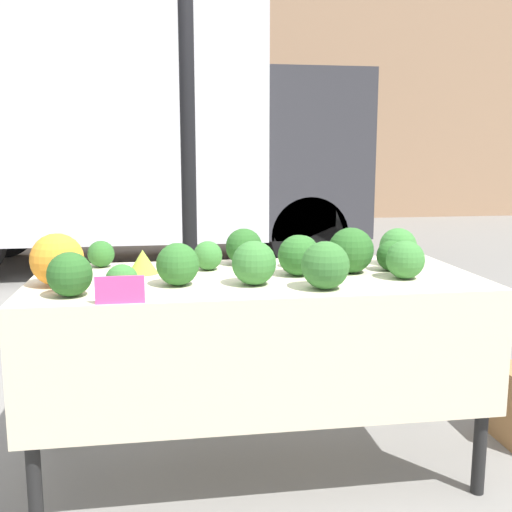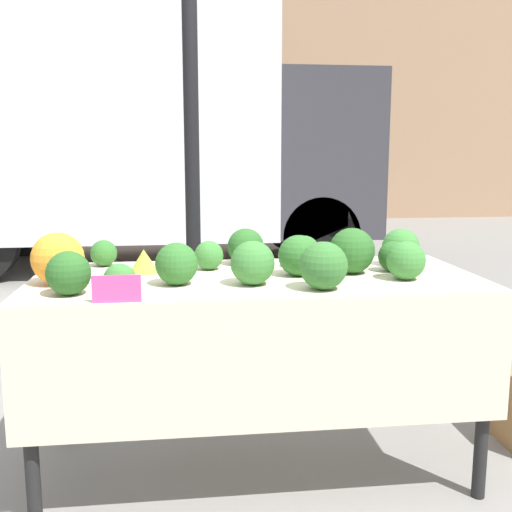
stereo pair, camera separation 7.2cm
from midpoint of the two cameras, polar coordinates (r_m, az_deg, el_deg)
name	(u,v)px [view 1 (the left image)]	position (r m, az deg, el deg)	size (l,w,h in m)	color
ground_plane	(256,466)	(2.64, -0.83, -19.37)	(40.00, 40.00, 0.00)	gray
building_facade	(180,100)	(11.95, -7.41, 14.55)	(16.00, 0.60, 4.61)	#9E7A5B
tent_pole	(188,134)	(2.83, -7.25, 11.48)	(0.07, 0.07, 2.75)	black
parked_truck	(118,131)	(7.06, -13.30, 11.49)	(5.10, 2.05, 2.86)	silver
market_table	(258,307)	(2.32, -0.66, -4.86)	(1.74, 0.77, 0.81)	beige
orange_cauliflower	(57,260)	(2.29, -19.27, -0.33)	(0.19, 0.19, 0.19)	orange
romanesco_head	(143,262)	(2.44, -11.57, -0.54)	(0.12, 0.12, 0.10)	#93B238
broccoli_head_0	(254,263)	(2.18, -1.14, -0.67)	(0.16, 0.16, 0.16)	#387533
broccoli_head_1	(398,247)	(2.64, 12.61, 0.88)	(0.16, 0.16, 0.16)	#387533
broccoli_head_2	(244,247)	(2.58, -1.96, 0.89)	(0.16, 0.16, 0.16)	#285B23
broccoli_head_3	(392,256)	(2.50, 12.01, 0.03)	(0.13, 0.13, 0.13)	#285B23
broccoli_head_4	(405,260)	(2.35, 13.19, -0.35)	(0.15, 0.15, 0.15)	#387533
broccoli_head_5	(351,250)	(2.43, 8.18, 0.54)	(0.18, 0.18, 0.18)	#285B23
broccoli_head_6	(178,264)	(2.19, -8.40, -0.80)	(0.16, 0.16, 0.16)	#2D6628
broccoli_head_7	(70,274)	(2.11, -18.26, -1.67)	(0.15, 0.15, 0.15)	#285B23
broccoli_head_8	(122,281)	(2.06, -13.64, -2.30)	(0.11, 0.11, 0.11)	#387533
broccoli_head_9	(325,265)	(2.12, 5.65, -0.89)	(0.17, 0.17, 0.17)	#336B2D
broccoli_head_10	(302,252)	(2.52, 3.62, 0.43)	(0.14, 0.14, 0.14)	#336B2D
broccoli_head_11	(208,256)	(2.48, -5.44, 0.04)	(0.12, 0.12, 0.12)	#387533
broccoli_head_12	(298,255)	(2.35, 3.18, 0.07)	(0.16, 0.16, 0.16)	#2D6628
broccoli_head_13	(101,254)	(2.62, -15.31, 0.18)	(0.11, 0.11, 0.11)	#2D6628
price_sign	(120,290)	(1.97, -13.87, -3.16)	(0.16, 0.01, 0.09)	#EF4793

